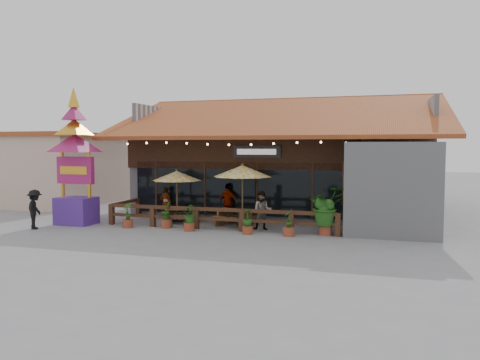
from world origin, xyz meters
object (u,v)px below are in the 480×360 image
(umbrella_right, at_px, (242,171))
(thai_sign_tower, at_px, (75,147))
(tropical_plant, at_px, (326,207))
(picnic_table_right, at_px, (234,215))
(picnic_table_left, at_px, (181,213))
(pedestrian, at_px, (35,209))
(umbrella_left, at_px, (177,176))

(umbrella_right, bearing_deg, thai_sign_tower, -167.80)
(tropical_plant, bearing_deg, picnic_table_right, 165.76)
(picnic_table_left, bearing_deg, pedestrian, -148.69)
(picnic_table_right, bearing_deg, picnic_table_left, 178.07)
(umbrella_right, bearing_deg, picnic_table_left, 178.96)
(thai_sign_tower, xyz_separation_m, tropical_plant, (10.87, 0.51, -2.33))
(umbrella_right, distance_m, picnic_table_right, 1.92)
(pedestrian, bearing_deg, picnic_table_left, -82.99)
(picnic_table_left, height_order, thai_sign_tower, thai_sign_tower)
(tropical_plant, relative_size, pedestrian, 1.16)
(umbrella_left, xyz_separation_m, thai_sign_tower, (-4.01, -1.87, 1.33))
(umbrella_right, xyz_separation_m, picnic_table_left, (-2.87, 0.05, -1.92))
(umbrella_right, distance_m, pedestrian, 8.81)
(umbrella_left, height_order, tropical_plant, umbrella_left)
(umbrella_left, xyz_separation_m, picnic_table_left, (0.33, -0.26, -1.64))
(umbrella_left, bearing_deg, picnic_table_right, -6.94)
(umbrella_right, relative_size, picnic_table_right, 1.54)
(umbrella_right, distance_m, thai_sign_tower, 7.45)
(picnic_table_right, bearing_deg, pedestrian, -158.25)
(picnic_table_right, height_order, pedestrian, pedestrian)
(tropical_plant, bearing_deg, picnic_table_left, 170.42)
(picnic_table_left, bearing_deg, thai_sign_tower, -159.62)
(umbrella_left, height_order, thai_sign_tower, thai_sign_tower)
(thai_sign_tower, bearing_deg, umbrella_left, 25.03)
(umbrella_left, distance_m, pedestrian, 6.11)
(tropical_plant, bearing_deg, umbrella_left, 168.75)
(picnic_table_left, bearing_deg, umbrella_left, 141.18)
(picnic_table_right, xyz_separation_m, tropical_plant, (4.01, -1.02, 0.61))
(umbrella_left, relative_size, thai_sign_tower, 0.42)
(picnic_table_right, height_order, thai_sign_tower, thai_sign_tower)
(pedestrian, bearing_deg, picnic_table_right, -92.55)
(umbrella_left, relative_size, pedestrian, 1.65)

